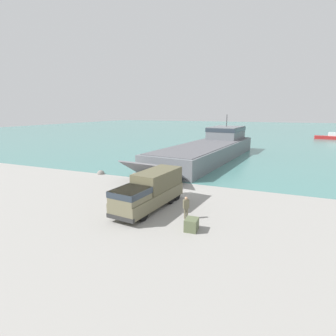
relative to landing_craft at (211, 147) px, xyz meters
The scene contains 9 objects.
ground_plane 22.01m from the landing_craft, 86.55° to the right, with size 240.00×240.00×0.00m, color gray.
water_surface 72.26m from the landing_craft, 88.95° to the left, with size 240.00×180.00×0.01m, color #477F7A.
landing_craft is the anchor object (origin of this frame).
military_truck 26.37m from the landing_craft, 87.77° to the right, with size 3.32×8.22×3.04m.
soldier_on_ramp 27.78m from the landing_craft, 80.44° to the right, with size 0.49×0.46×1.77m.
moored_boat_a 50.15m from the landing_craft, 59.84° to the left, with size 8.38×2.11×2.04m.
cargo_crate 29.73m from the landing_craft, 79.10° to the right, with size 0.85×1.02×0.85m, color #566042.
shoreline_rock_a 20.74m from the landing_craft, 120.44° to the right, with size 1.00×1.00×1.00m, color gray.
shoreline_rock_b 17.99m from the landing_craft, 109.16° to the right, with size 0.79×0.79×0.79m, color gray.
Camera 1 is at (9.27, -23.48, 8.14)m, focal length 28.00 mm.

